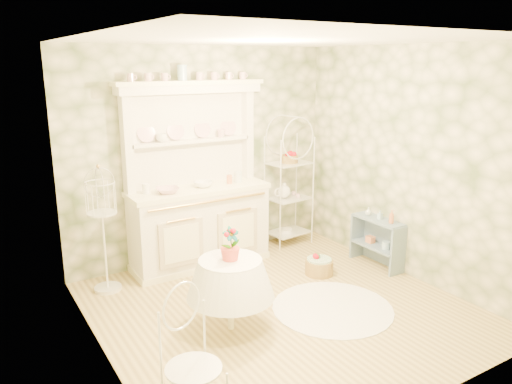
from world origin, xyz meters
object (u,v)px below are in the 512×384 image
bakers_rack (289,186)px  round_table (231,298)px  floor_basket (319,265)px  kitchen_dresser (198,177)px  cafe_chair (194,374)px  side_shelf (377,242)px  birdcage_stand (104,234)px

bakers_rack → round_table: bearing=-145.2°
bakers_rack → floor_basket: bearing=-113.6°
round_table → floor_basket: size_ratio=1.89×
floor_basket → kitchen_dresser: bearing=136.3°
bakers_rack → cafe_chair: (-2.71, -2.70, -0.42)m
side_shelf → birdcage_stand: bearing=153.1°
kitchen_dresser → birdcage_stand: bearing=-174.2°
side_shelf → floor_basket: size_ratio=2.08×
birdcage_stand → kitchen_dresser: bearing=5.8°
bakers_rack → floor_basket: (-0.32, -1.12, -0.72)m
side_shelf → cafe_chair: cafe_chair is taller
side_shelf → floor_basket: (-0.79, 0.16, -0.19)m
round_table → birdcage_stand: size_ratio=0.49×
bakers_rack → side_shelf: bearing=-77.3°
bakers_rack → round_table: (-1.85, -1.68, -0.51)m
round_table → cafe_chair: (-0.85, -1.02, 0.09)m
round_table → side_shelf: bearing=9.8°
bakers_rack → kitchen_dresser: bearing=175.8°
bakers_rack → side_shelf: size_ratio=2.34×
bakers_rack → side_shelf: bakers_rack is taller
birdcage_stand → floor_basket: (2.31, -0.91, -0.55)m
kitchen_dresser → round_table: 1.85m
bakers_rack → cafe_chair: 3.85m
side_shelf → birdcage_stand: birdcage_stand is taller
kitchen_dresser → bakers_rack: kitchen_dresser is taller
bakers_rack → round_table: size_ratio=2.57×
kitchen_dresser → cafe_chair: 3.02m
birdcage_stand → floor_basket: 2.54m
birdcage_stand → cafe_chair: bearing=-91.7°
round_table → floor_basket: bearing=20.2°
side_shelf → round_table: round_table is taller
birdcage_stand → side_shelf: bearing=-19.1°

